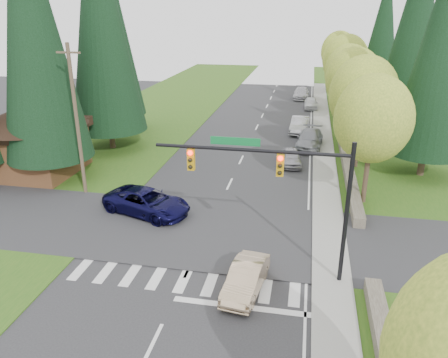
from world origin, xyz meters
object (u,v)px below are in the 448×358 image
(parked_car_b, at_px, (310,139))
(parked_car_d, at_px, (311,103))
(parked_car_e, at_px, (301,93))
(parked_car_a, at_px, (292,157))
(parked_car_c, at_px, (300,125))
(sedan_champagne, at_px, (246,278))
(suv_navy, at_px, (147,202))

(parked_car_b, bearing_deg, parked_car_d, 95.03)
(parked_car_b, relative_size, parked_car_e, 1.04)
(parked_car_a, distance_m, parked_car_b, 5.26)
(parked_car_b, bearing_deg, parked_car_c, 106.99)
(parked_car_a, distance_m, parked_car_c, 10.17)
(sedan_champagne, relative_size, suv_navy, 0.70)
(suv_navy, bearing_deg, parked_car_b, -13.04)
(suv_navy, height_order, parked_car_b, suv_navy)
(suv_navy, distance_m, parked_car_d, 34.18)
(parked_car_b, bearing_deg, parked_car_a, -100.40)
(sedan_champagne, xyz_separation_m, parked_car_b, (2.60, 22.67, 0.13))
(parked_car_a, distance_m, parked_car_e, 28.42)
(parked_car_a, height_order, parked_car_b, parked_car_b)
(parked_car_d, bearing_deg, parked_car_c, -96.89)
(parked_car_a, relative_size, parked_car_d, 0.92)
(suv_navy, relative_size, parked_car_e, 1.09)
(parked_car_e, bearing_deg, suv_navy, -101.26)
(suv_navy, height_order, parked_car_a, suv_navy)
(parked_car_c, bearing_deg, parked_car_d, 88.88)
(sedan_champagne, bearing_deg, suv_navy, 144.13)
(parked_car_b, bearing_deg, suv_navy, -116.44)
(parked_car_d, bearing_deg, parked_car_e, 100.49)
(parked_car_e, bearing_deg, parked_car_c, -88.26)
(suv_navy, xyz_separation_m, parked_car_e, (8.35, 39.28, -0.03))
(parked_car_b, distance_m, parked_car_c, 5.21)
(parked_car_a, height_order, parked_car_e, parked_car_e)
(suv_navy, xyz_separation_m, parked_car_c, (8.67, 21.02, -0.00))
(sedan_champagne, xyz_separation_m, suv_navy, (-7.15, 6.74, 0.13))
(parked_car_b, distance_m, parked_car_e, 23.40)
(suv_navy, bearing_deg, sedan_champagne, -114.88)
(suv_navy, height_order, parked_car_d, suv_navy)
(suv_navy, xyz_separation_m, parked_car_d, (9.75, 32.76, -0.08))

